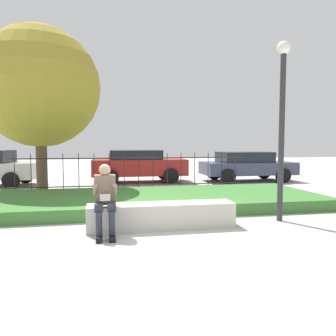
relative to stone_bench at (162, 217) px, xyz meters
The scene contains 9 objects.
ground_plane 0.31m from the stone_bench, behind, with size 60.00×60.00×0.00m, color #B2AFA8.
stone_bench is the anchor object (origin of this frame).
person_seated_reader 1.24m from the stone_bench, 163.92° to the right, with size 0.42×0.73×1.29m.
grass_berm 2.43m from the stone_bench, 94.98° to the left, with size 9.81×3.44×0.29m.
iron_fence 4.73m from the stone_bench, 92.57° to the left, with size 7.81×0.03×1.35m.
car_parked_center 7.79m from the stone_bench, 87.50° to the left, with size 3.98×1.95×1.39m.
car_parked_right 8.88m from the stone_bench, 55.03° to the left, with size 4.01×1.98×1.30m.
street_lamp 3.37m from the stone_bench, ahead, with size 0.28×0.28×3.80m.
tree_behind_fence 6.84m from the stone_bench, 121.45° to the left, with size 3.89×3.89×5.45m.
Camera 1 is at (-0.88, -6.26, 1.66)m, focal length 35.00 mm.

